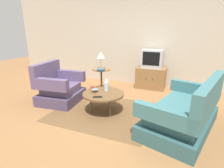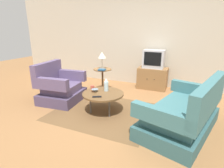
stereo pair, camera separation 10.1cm
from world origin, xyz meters
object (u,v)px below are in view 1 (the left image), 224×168
at_px(armchair, 59,89).
at_px(coffee_table, 103,94).
at_px(book, 101,70).
at_px(mug, 92,88).
at_px(vase, 106,85).
at_px(bowl, 95,91).
at_px(table_lamp, 101,56).
at_px(tv_stand, 151,78).
at_px(side_table, 101,75).
at_px(couch, 185,113).
at_px(tv_remote_dark, 98,97).
at_px(television, 152,59).

bearing_deg(armchair, coffee_table, 78.07).
bearing_deg(book, mug, -84.33).
distance_m(vase, bowl, 0.27).
bearing_deg(book, bowl, -79.28).
height_order(table_lamp, mug, table_lamp).
distance_m(tv_stand, table_lamp, 1.62).
relative_size(side_table, bowl, 4.37).
xyz_separation_m(vase, mug, (-0.31, -0.04, -0.09)).
bearing_deg(side_table, armchair, -121.93).
relative_size(couch, table_lamp, 4.07).
xyz_separation_m(mug, bowl, (0.12, -0.11, -0.02)).
bearing_deg(tv_stand, bowl, -112.15).
relative_size(armchair, tv_stand, 1.27).
height_order(table_lamp, bowl, table_lamp).
height_order(side_table, tv_remote_dark, side_table).
bearing_deg(mug, couch, -6.30).
bearing_deg(bowl, book, 108.50).
xyz_separation_m(armchair, tv_stand, (1.84, 1.85, -0.01)).
height_order(armchair, side_table, armchair).
bearing_deg(book, tv_remote_dark, -75.11).
bearing_deg(tv_stand, armchair, -134.84).
relative_size(mug, tv_remote_dark, 0.69).
distance_m(couch, vase, 1.60).
height_order(armchair, table_lamp, table_lamp).
bearing_deg(tv_remote_dark, bowl, 97.75).
relative_size(couch, vase, 6.50).
distance_m(tv_stand, vase, 1.95).
relative_size(television, bowl, 3.96).
relative_size(armchair, mug, 8.55).
height_order(tv_stand, vase, vase).
relative_size(coffee_table, book, 4.09).
distance_m(coffee_table, mug, 0.34).
bearing_deg(book, vase, -65.77).
bearing_deg(television, armchair, -134.80).
distance_m(armchair, bowl, 1.05).
xyz_separation_m(tv_stand, television, (0.00, 0.00, 0.56)).
relative_size(coffee_table, tv_stand, 1.03).
xyz_separation_m(tv_stand, tv_remote_dark, (-0.62, -2.23, 0.12)).
distance_m(television, tv_remote_dark, 2.36).
xyz_separation_m(table_lamp, mug, (0.30, -1.06, -0.53)).
bearing_deg(coffee_table, mug, 159.96).
distance_m(table_lamp, vase, 1.27).
bearing_deg(mug, tv_remote_dark, -50.02).
bearing_deg(bowl, coffee_table, -0.39).
bearing_deg(mug, vase, 6.43).
bearing_deg(coffee_table, television, 72.74).
xyz_separation_m(side_table, book, (0.07, -0.17, 0.20)).
relative_size(couch, coffee_table, 2.18).
relative_size(side_table, tv_stand, 0.78).
bearing_deg(tv_stand, coffee_table, -107.28).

